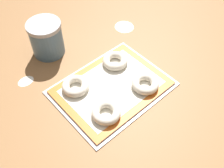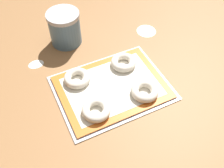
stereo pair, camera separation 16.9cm
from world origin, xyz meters
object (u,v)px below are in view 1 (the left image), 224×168
Objects in this scene: baking_tray at (112,88)px; bagel_front_left at (106,113)px; bagel_front_right at (145,84)px; bagel_back_right at (115,61)px; bagel_back_left at (76,86)px; flour_canister at (47,38)px.

baking_tray is 0.13m from bagel_front_left.
bagel_back_right is at bearing 90.97° from bagel_front_right.
bagel_back_right is at bearing 42.21° from baking_tray.
baking_tray is at bearing -37.88° from bagel_back_left.
bagel_front_left is at bearing -139.32° from bagel_back_right.
bagel_back_right is at bearing -58.14° from flour_canister.
bagel_front_right is at bearing -39.67° from bagel_back_left.
bagel_front_right is at bearing -89.03° from bagel_back_right.
flour_canister is (-0.15, 0.40, 0.05)m from bagel_front_right.
bagel_front_left is 0.40m from flour_canister.
bagel_front_left is (-0.10, -0.08, 0.02)m from baking_tray.
flour_canister is at bearing 85.06° from bagel_front_left.
bagel_front_left is 0.69× the size of flour_canister.
bagel_back_left is at bearing 179.52° from bagel_back_right.
baking_tray is at bearing 39.24° from bagel_front_left.
bagel_front_left is 0.19m from bagel_front_right.
baking_tray is 0.33m from flour_canister.
flour_canister is at bearing 101.00° from baking_tray.
bagel_back_left is 0.25m from flour_canister.
flour_canister reaches higher than bagel_back_left.
bagel_front_left is 1.00× the size of bagel_back_right.
bagel_back_right is (0.09, 0.08, 0.02)m from baking_tray.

